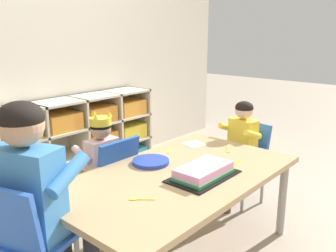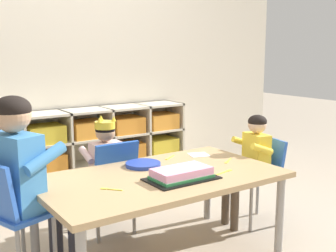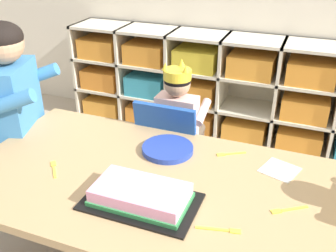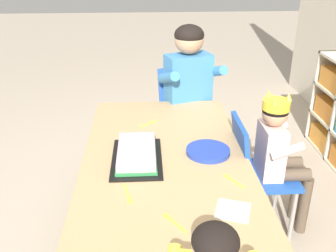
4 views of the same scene
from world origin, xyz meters
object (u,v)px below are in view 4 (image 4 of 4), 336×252
object	(u,v)px
birthday_cake_on_tray	(137,154)
paper_plate_stack	(208,151)
classroom_chair_adult_side	(184,108)
fork_near_cake_tray	(149,123)
activity_table	(165,162)
adult_helper_seated	(192,86)
child_with_crown	(279,148)
fork_near_child_seat	(128,195)
classroom_chair_blue	(255,169)
fork_by_napkin	(173,222)
fork_at_table_front_edge	(233,180)

from	to	relation	value
birthday_cake_on_tray	paper_plate_stack	bearing A→B (deg)	96.30
classroom_chair_adult_side	fork_near_cake_tray	bearing A→B (deg)	-137.71
classroom_chair_adult_side	birthday_cake_on_tray	distance (m)	0.94
activity_table	fork_near_cake_tray	size ratio (longest dim) A/B	13.66
fork_near_cake_tray	adult_helper_seated	bearing A→B (deg)	-169.54
fork_near_cake_tray	paper_plate_stack	bearing A→B (deg)	87.77
child_with_crown	birthday_cake_on_tray	bearing A→B (deg)	99.62
activity_table	birthday_cake_on_tray	xyz separation A→B (m)	(0.05, -0.14, 0.08)
child_with_crown	classroom_chair_adult_side	world-z (taller)	child_with_crown
activity_table	birthday_cake_on_tray	distance (m)	0.17
fork_near_cake_tray	fork_near_child_seat	bearing A→B (deg)	42.18
classroom_chair_adult_side	adult_helper_seated	world-z (taller)	adult_helper_seated
classroom_chair_blue	child_with_crown	world-z (taller)	child_with_crown
child_with_crown	adult_helper_seated	world-z (taller)	adult_helper_seated
fork_by_napkin	activity_table	bearing A→B (deg)	146.49
fork_near_child_seat	fork_at_table_front_edge	bearing A→B (deg)	-92.37
activity_table	classroom_chair_blue	xyz separation A→B (m)	(-0.08, 0.50, -0.10)
classroom_chair_blue	classroom_chair_adult_side	distance (m)	0.82
paper_plate_stack	fork_near_child_seat	distance (m)	0.52
classroom_chair_adult_side	fork_at_table_front_edge	distance (m)	1.10
fork_by_napkin	adult_helper_seated	bearing A→B (deg)	136.48
activity_table	fork_near_cake_tray	xyz separation A→B (m)	(-0.37, -0.07, 0.05)
activity_table	fork_near_child_seat	bearing A→B (deg)	-26.66
fork_at_table_front_edge	fork_near_child_seat	distance (m)	0.47
fork_at_table_front_edge	fork_near_child_seat	size ratio (longest dim) A/B	0.80
classroom_chair_adult_side	fork_near_cake_tray	size ratio (longest dim) A/B	6.94
adult_helper_seated	paper_plate_stack	bearing A→B (deg)	-108.54
classroom_chair_adult_side	adult_helper_seated	bearing A→B (deg)	-90.00
fork_by_napkin	fork_at_table_front_edge	bearing A→B (deg)	99.50
adult_helper_seated	birthday_cake_on_tray	distance (m)	0.85
activity_table	adult_helper_seated	bearing A→B (deg)	163.26
paper_plate_stack	fork_near_child_seat	bearing A→B (deg)	-49.17
fork_at_table_front_edge	fork_near_child_seat	xyz separation A→B (m)	(0.08, -0.47, 0.00)
classroom_chair_adult_side	classroom_chair_blue	bearing A→B (deg)	-85.44
classroom_chair_blue	adult_helper_seated	size ratio (longest dim) A/B	0.64
activity_table	birthday_cake_on_tray	world-z (taller)	birthday_cake_on_tray
paper_plate_stack	birthday_cake_on_tray	bearing A→B (deg)	-83.70
paper_plate_stack	fork_by_napkin	bearing A→B (deg)	-22.06
classroom_chair_adult_side	child_with_crown	bearing A→B (deg)	-78.47
classroom_chair_blue	child_with_crown	distance (m)	0.17
paper_plate_stack	fork_at_table_front_edge	world-z (taller)	paper_plate_stack
paper_plate_stack	fork_by_napkin	world-z (taller)	paper_plate_stack
fork_near_child_seat	activity_table	bearing A→B (deg)	-39.31
classroom_chair_blue	birthday_cake_on_tray	distance (m)	0.68
fork_by_napkin	fork_near_child_seat	bearing A→B (deg)	-170.12
activity_table	fork_by_napkin	bearing A→B (deg)	0.41
fork_near_child_seat	birthday_cake_on_tray	bearing A→B (deg)	-19.03
activity_table	child_with_crown	distance (m)	0.62
adult_helper_seated	birthday_cake_on_tray	world-z (taller)	adult_helper_seated
classroom_chair_blue	adult_helper_seated	world-z (taller)	adult_helper_seated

